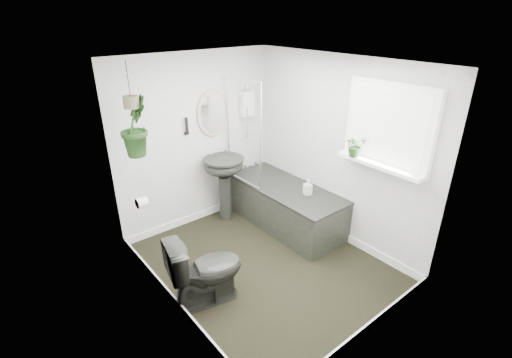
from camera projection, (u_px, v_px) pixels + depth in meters
floor at (264, 264)px, 4.40m from camera, size 2.30×2.80×0.02m
ceiling at (266, 61)px, 3.43m from camera, size 2.30×2.80×0.02m
wall_back at (196, 141)px, 4.91m from camera, size 2.30×0.02×2.30m
wall_front at (380, 232)px, 2.92m from camera, size 2.30×0.02×2.30m
wall_left at (164, 209)px, 3.26m from camera, size 0.02×2.80×2.30m
wall_right at (336, 151)px, 4.58m from camera, size 0.02×2.80×2.30m
skirting at (264, 260)px, 4.38m from camera, size 2.30×2.80×0.10m
bathtub at (285, 206)px, 5.09m from camera, size 0.72×1.72×0.58m
bath_screen at (244, 133)px, 4.83m from camera, size 0.04×0.72×1.40m
shower_box at (247, 104)px, 5.16m from camera, size 0.20×0.10×0.35m
oval_mirror at (213, 113)px, 4.88m from camera, size 0.46×0.03×0.62m
wall_sconce at (187, 126)px, 4.69m from camera, size 0.04×0.04×0.22m
toilet_roll_holder at (142, 202)px, 3.89m from camera, size 0.11×0.11×0.11m
window_recess at (389, 125)px, 3.84m from camera, size 0.08×1.00×0.90m
window_sill at (380, 165)px, 3.97m from camera, size 0.18×1.00×0.04m
window_blinds at (387, 126)px, 3.81m from camera, size 0.01×0.86×0.76m
toilet at (206, 270)px, 3.70m from camera, size 0.82×0.57×0.76m
pedestal_sink at (225, 189)px, 5.16m from camera, size 0.58×0.50×0.93m
sill_plant at (355, 146)px, 4.10m from camera, size 0.28×0.26×0.25m
hanging_plant at (135, 126)px, 3.83m from camera, size 0.43×0.44×0.63m
soap_bottle at (308, 187)px, 4.72m from camera, size 0.12×0.13×0.21m
hanging_pot at (131, 102)px, 3.72m from camera, size 0.16×0.16×0.12m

